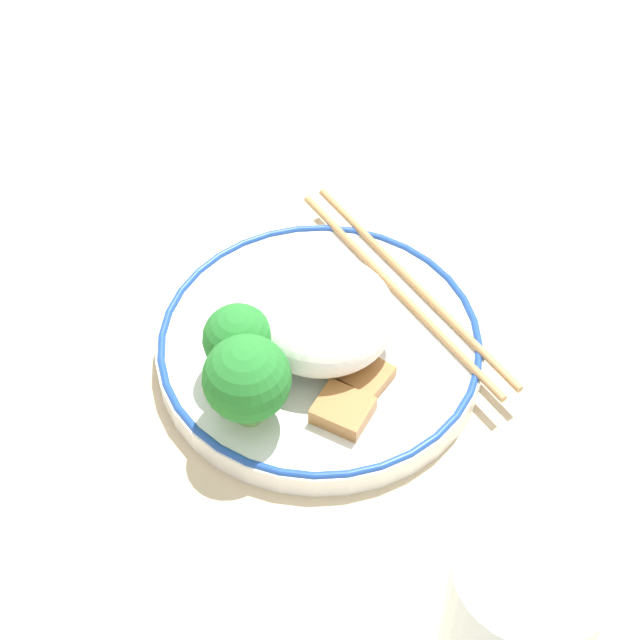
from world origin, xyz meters
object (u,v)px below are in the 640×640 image
broccoli_back_center (252,382)px  chopsticks (405,287)px  plate (320,347)px  drinking_glass (518,620)px  broccoli_back_left (238,340)px

broccoli_back_center → chopsticks: 0.15m
broccoli_back_center → chopsticks: broccoli_back_center is taller
plate → broccoli_back_center: broccoli_back_center is taller
broccoli_back_center → drinking_glass: size_ratio=0.59×
plate → broccoli_back_left: size_ratio=3.91×
broccoli_back_center → drinking_glass: bearing=168.9°
broccoli_back_left → broccoli_back_center: (-0.03, 0.02, 0.00)m
plate → broccoli_back_center: (-0.00, 0.07, 0.04)m
chopsticks → drinking_glass: size_ratio=1.94×
broccoli_back_center → chopsticks: size_ratio=0.30×
broccoli_back_left → drinking_glass: 0.23m
plate → drinking_glass: (-0.20, 0.11, 0.04)m
plate → broccoli_back_left: (0.03, 0.05, 0.04)m
broccoli_back_left → chopsticks: bearing=-111.2°
broccoli_back_left → plate: bearing=-117.2°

